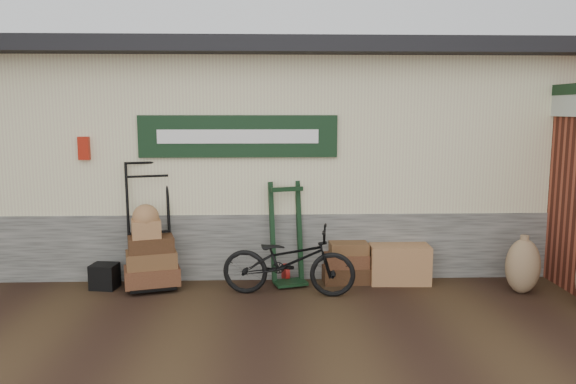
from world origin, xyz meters
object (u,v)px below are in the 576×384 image
(porter_trolley, at_px, (149,224))
(bicycle, at_px, (289,257))
(green_barrow, at_px, (287,234))
(black_trunk, at_px, (105,276))
(suitcase_stack, at_px, (346,262))
(wicker_hamper, at_px, (399,263))

(porter_trolley, distance_m, bicycle, 1.88)
(green_barrow, bearing_deg, black_trunk, 167.54)
(suitcase_stack, xyz_separation_m, black_trunk, (-3.17, -0.17, -0.12))
(wicker_hamper, relative_size, bicycle, 0.47)
(bicycle, bearing_deg, porter_trolley, 84.54)
(wicker_hamper, distance_m, bicycle, 1.60)
(porter_trolley, xyz_separation_m, bicycle, (1.80, -0.44, -0.35))
(suitcase_stack, bearing_deg, porter_trolley, -178.66)
(porter_trolley, xyz_separation_m, wicker_hamper, (3.30, 0.06, -0.57))
(suitcase_stack, xyz_separation_m, bicycle, (-0.79, -0.50, 0.21))
(wicker_hamper, bearing_deg, black_trunk, -177.55)
(black_trunk, bearing_deg, wicker_hamper, 2.45)
(green_barrow, bearing_deg, wicker_hamper, -15.11)
(bicycle, bearing_deg, wicker_hamper, -63.47)
(suitcase_stack, distance_m, bicycle, 0.96)
(green_barrow, bearing_deg, bicycle, -105.47)
(porter_trolley, distance_m, green_barrow, 1.80)
(porter_trolley, bearing_deg, bicycle, -29.27)
(wicker_hamper, height_order, black_trunk, wicker_hamper)
(wicker_hamper, bearing_deg, suitcase_stack, 180.00)
(bicycle, bearing_deg, suitcase_stack, -49.74)
(suitcase_stack, height_order, wicker_hamper, suitcase_stack)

